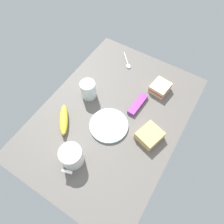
% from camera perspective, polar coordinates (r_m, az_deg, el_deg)
% --- Properties ---
extents(tabletop, '(0.90, 0.64, 0.02)m').
position_cam_1_polar(tabletop, '(0.99, 0.00, -1.19)').
color(tabletop, '#5B5651').
rests_on(tabletop, ground).
extents(plate_of_food, '(0.18, 0.18, 0.01)m').
position_cam_1_polar(plate_of_food, '(0.95, -0.86, -3.72)').
color(plate_of_food, silver).
rests_on(plate_of_food, tabletop).
extents(coffee_mug_black, '(0.12, 0.09, 0.09)m').
position_cam_1_polar(coffee_mug_black, '(0.87, -11.13, -11.93)').
color(coffee_mug_black, white).
rests_on(coffee_mug_black, tabletop).
extents(sandwich_main, '(0.10, 0.09, 0.04)m').
position_cam_1_polar(sandwich_main, '(1.07, 13.18, 6.58)').
color(sandwich_main, beige).
rests_on(sandwich_main, tabletop).
extents(sandwich_side, '(0.12, 0.12, 0.04)m').
position_cam_1_polar(sandwich_side, '(0.92, 10.36, -6.44)').
color(sandwich_side, tan).
rests_on(sandwich_side, tabletop).
extents(glass_of_milk, '(0.07, 0.07, 0.09)m').
position_cam_1_polar(glass_of_milk, '(1.02, -6.54, 5.96)').
color(glass_of_milk, silver).
rests_on(glass_of_milk, tabletop).
extents(banana, '(0.15, 0.13, 0.04)m').
position_cam_1_polar(banana, '(0.97, -13.19, -2.09)').
color(banana, yellow).
rests_on(banana, tabletop).
extents(spoon, '(0.10, 0.10, 0.01)m').
position_cam_1_polar(spoon, '(1.19, 4.30, 13.41)').
color(spoon, silver).
rests_on(spoon, tabletop).
extents(snack_bar, '(0.14, 0.04, 0.02)m').
position_cam_1_polar(snack_bar, '(1.01, 7.14, 2.13)').
color(snack_bar, purple).
rests_on(snack_bar, tabletop).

